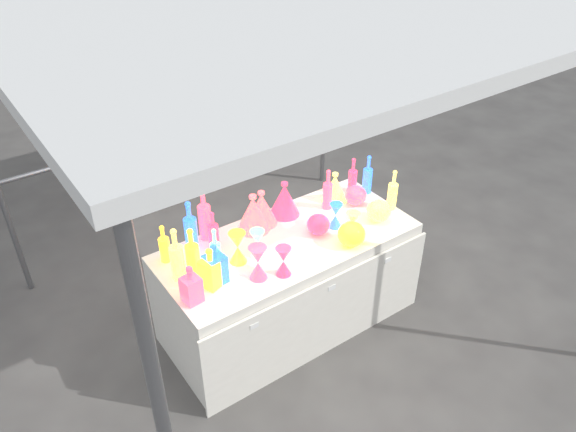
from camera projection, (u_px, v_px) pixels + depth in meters
ground at (288, 319)px, 4.27m from camera, size 80.00×80.00×0.00m
display_table at (289, 283)px, 4.05m from camera, size 1.84×0.83×0.75m
cardboard_box_closed at (158, 158)px, 5.93m from camera, size 0.73×0.61×0.46m
cardboard_box_flat at (136, 168)px, 6.15m from camera, size 0.75×0.61×0.06m
bottle_0 at (164, 243)px, 3.59m from camera, size 0.09×0.09×0.27m
bottle_1 at (190, 225)px, 3.67m from camera, size 0.10×0.10×0.37m
bottle_2 at (204, 213)px, 3.76m from camera, size 0.10×0.10×0.40m
bottle_3 at (213, 230)px, 3.71m from camera, size 0.09×0.09×0.28m
bottle_4 at (176, 254)px, 3.42m from camera, size 0.09×0.09×0.37m
bottle_5 at (215, 250)px, 3.49m from camera, size 0.09×0.09×0.32m
bottle_6 at (192, 252)px, 3.46m from camera, size 0.10×0.10×0.35m
decanter_0 at (211, 267)px, 3.38m from camera, size 0.15×0.15×0.28m
decanter_1 at (191, 284)px, 3.27m from camera, size 0.12×0.12×0.26m
decanter_2 at (215, 263)px, 3.41m from camera, size 0.13×0.13×0.28m
hourglass_0 at (258, 263)px, 3.46m from camera, size 0.14×0.14×0.23m
hourglass_1 at (283, 261)px, 3.49m from camera, size 0.13×0.13×0.20m
hourglass_2 at (352, 225)px, 3.83m from camera, size 0.13×0.13×0.19m
hourglass_3 at (258, 244)px, 3.65m from camera, size 0.10×0.10×0.20m
hourglass_4 at (238, 247)px, 3.59m from camera, size 0.15×0.15×0.23m
hourglass_5 at (336, 215)px, 3.93m from camera, size 0.11×0.11×0.19m
globe_0 at (351, 235)px, 3.76m from camera, size 0.23×0.23×0.15m
globe_1 at (379, 212)px, 4.01m from camera, size 0.22×0.22×0.14m
globe_2 at (355, 196)px, 4.19m from camera, size 0.19×0.19×0.13m
globe_3 at (318, 225)px, 3.88m from camera, size 0.21×0.21×0.13m
lampshade_0 at (262, 207)px, 3.95m from camera, size 0.24×0.24×0.26m
lampshade_1 at (253, 212)px, 3.88m from camera, size 0.24×0.24×0.27m
lampshade_2 at (285, 199)px, 4.04m from camera, size 0.23×0.23×0.26m
lampshade_3 at (335, 187)px, 4.20m from camera, size 0.26×0.26×0.24m
bottle_8 at (368, 174)px, 4.27m from camera, size 0.08×0.08×0.32m
bottle_9 at (328, 189)px, 4.09m from camera, size 0.08×0.08×0.32m
bottle_10 at (353, 176)px, 4.27m from camera, size 0.09×0.09×0.30m
bottle_11 at (393, 190)px, 4.09m from camera, size 0.09×0.09×0.32m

